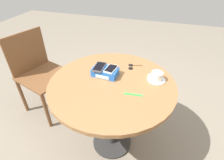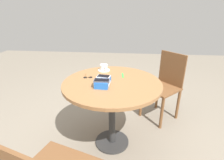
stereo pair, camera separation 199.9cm
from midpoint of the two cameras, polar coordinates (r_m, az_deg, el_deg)
ground_plane at (r=1.66m, az=-23.59°, el=-40.14°), size 8.00×8.00×0.00m
round_table at (r=1.17m, az=-28.84°, el=-25.44°), size 0.94×0.94×0.73m
phone_box at (r=1.08m, az=-36.30°, el=-21.92°), size 0.20×0.13×0.06m
phone_gray at (r=1.03m, az=-38.66°, el=-21.99°), size 0.08×0.14×0.01m
phone_white at (r=1.08m, az=-35.16°, el=-18.96°), size 0.09×0.13×0.01m
saucer at (r=1.35m, az=-27.03°, el=-11.69°), size 0.13×0.13×0.01m
coffee_cup at (r=1.33m, az=-27.32°, el=-10.45°), size 0.11×0.08×0.06m
lanyard_strap at (r=1.16m, az=-21.03°, el=-16.80°), size 0.13×0.03×0.00m
sunglasses at (r=1.29m, az=-37.34°, el=-15.85°), size 0.12×0.09×0.01m
chair_far_side at (r=1.55m, az=6.41°, el=-17.11°), size 0.54×0.54×0.86m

